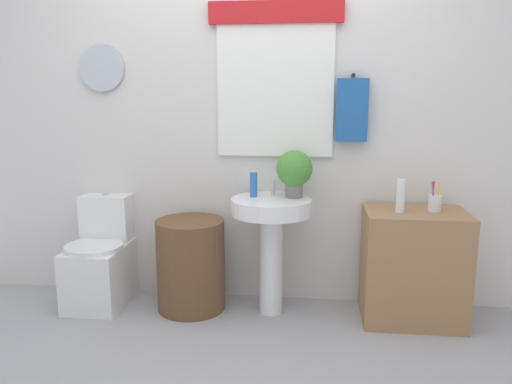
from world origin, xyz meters
TOP-DOWN VIEW (x-y plane):
  - ground_plane at (0.00, 0.00)m, footprint 8.00×8.00m
  - back_wall at (0.00, 1.15)m, footprint 4.40×0.18m
  - toilet at (-1.00, 0.88)m, footprint 0.38×0.51m
  - laundry_hamper at (-0.36, 0.85)m, footprint 0.45×0.45m
  - pedestal_sink at (0.17, 0.85)m, footprint 0.51×0.51m
  - faucet at (0.17, 0.97)m, footprint 0.03×0.03m
  - wooden_cabinet at (1.07, 0.85)m, footprint 0.62×0.44m
  - soap_bottle at (0.05, 0.90)m, footprint 0.05×0.05m
  - potted_plant at (0.31, 0.91)m, footprint 0.23×0.23m
  - lotion_bottle at (0.96, 0.81)m, footprint 0.05×0.05m
  - toothbrush_cup at (1.18, 0.87)m, footprint 0.08×0.08m

SIDE VIEW (x-z plane):
  - ground_plane at x=0.00m, z-range 0.00..0.00m
  - toilet at x=-1.00m, z-range -0.09..0.66m
  - laundry_hamper at x=-0.36m, z-range 0.00..0.61m
  - wooden_cabinet at x=1.07m, z-range 0.00..0.71m
  - pedestal_sink at x=0.17m, z-range 0.19..0.96m
  - toothbrush_cup at x=1.18m, z-range 0.67..0.86m
  - lotion_bottle at x=0.96m, z-range 0.71..0.91m
  - faucet at x=0.17m, z-range 0.77..0.87m
  - soap_bottle at x=0.05m, z-range 0.77..0.93m
  - potted_plant at x=0.31m, z-range 0.79..1.09m
  - back_wall at x=0.00m, z-range 0.01..2.61m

